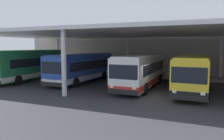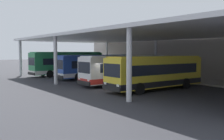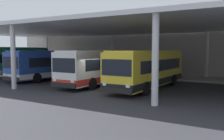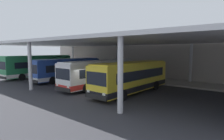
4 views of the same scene
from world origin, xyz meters
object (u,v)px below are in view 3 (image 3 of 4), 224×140
bench_waiting (98,69)px  trash_bin (77,68)px  bus_nearest_bay (8,61)px  bus_second_bay (52,64)px  bus_far_bay (148,69)px  bus_middle_bay (102,67)px

bench_waiting → trash_bin: trash_bin is taller
bus_nearest_bay → trash_bin: bearing=62.0°
bus_nearest_bay → trash_bin: size_ratio=11.61×
bus_second_bay → trash_bin: (-2.34, 7.12, -0.98)m
bus_second_bay → bench_waiting: size_ratio=5.90×
bus_far_bay → trash_bin: size_ratio=10.81×
bus_second_bay → bus_far_bay: same height
bus_middle_bay → bench_waiting: size_ratio=5.87×
bus_nearest_bay → bus_middle_bay: (13.56, 0.05, -0.19)m
bus_second_bay → bus_middle_bay: size_ratio=1.01×
bus_second_bay → bus_far_bay: size_ratio=1.00×
bus_nearest_bay → bench_waiting: bus_nearest_bay is taller
bus_middle_bay → bus_far_bay: size_ratio=1.00×
bench_waiting → trash_bin: bearing=-172.6°
bus_middle_bay → trash_bin: bus_middle_bay is taller
bus_nearest_bay → bus_second_bay: size_ratio=1.07×
trash_bin → bus_nearest_bay: bearing=-118.0°
bus_nearest_bay → bus_second_bay: bearing=7.0°
bus_nearest_bay → trash_bin: 9.05m
bus_second_bay → bench_waiting: (0.95, 7.55, -0.99)m
bus_nearest_bay → bus_second_bay: 6.61m
bench_waiting → bus_second_bay: bearing=-97.2°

